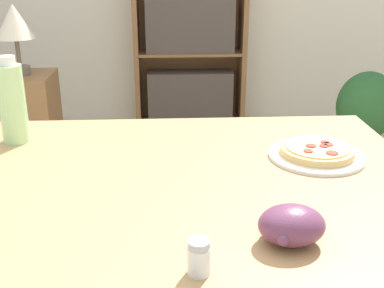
% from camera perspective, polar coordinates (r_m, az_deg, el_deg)
% --- Properties ---
extents(dining_table, '(1.37, 0.94, 0.73)m').
position_cam_1_polar(dining_table, '(1.27, -3.49, -7.24)').
color(dining_table, tan).
rests_on(dining_table, ground_plane).
extents(pizza_on_plate, '(0.27, 0.27, 0.04)m').
position_cam_1_polar(pizza_on_plate, '(1.38, 14.56, -0.99)').
color(pizza_on_plate, white).
rests_on(pizza_on_plate, dining_table).
extents(grape_bunch, '(0.13, 0.11, 0.08)m').
position_cam_1_polar(grape_bunch, '(0.96, 11.68, -9.41)').
color(grape_bunch, '#6B3856').
rests_on(grape_bunch, dining_table).
extents(drink_bottle, '(0.08, 0.08, 0.26)m').
position_cam_1_polar(drink_bottle, '(1.52, -20.55, 4.63)').
color(drink_bottle, '#B7EAA3').
rests_on(drink_bottle, dining_table).
extents(salt_shaker, '(0.04, 0.04, 0.07)m').
position_cam_1_polar(salt_shaker, '(0.86, 0.82, -13.28)').
color(salt_shaker, white).
rests_on(salt_shaker, dining_table).
extents(bookshelf, '(0.85, 0.28, 1.69)m').
position_cam_1_polar(bookshelf, '(3.73, -0.26, 14.20)').
color(bookshelf, brown).
rests_on(bookshelf, ground_plane).
extents(side_table, '(0.34, 0.34, 0.64)m').
position_cam_1_polar(side_table, '(2.98, -18.87, 1.80)').
color(side_table, brown).
rests_on(side_table, ground_plane).
extents(table_lamp, '(0.21, 0.21, 0.38)m').
position_cam_1_polar(table_lamp, '(2.85, -20.30, 13.11)').
color(table_lamp, '#665B51').
rests_on(table_lamp, side_table).
extents(potted_plant_floor, '(0.38, 0.32, 0.59)m').
position_cam_1_polar(potted_plant_floor, '(3.27, 19.89, 3.53)').
color(potted_plant_floor, '#8E5B42').
rests_on(potted_plant_floor, ground_plane).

